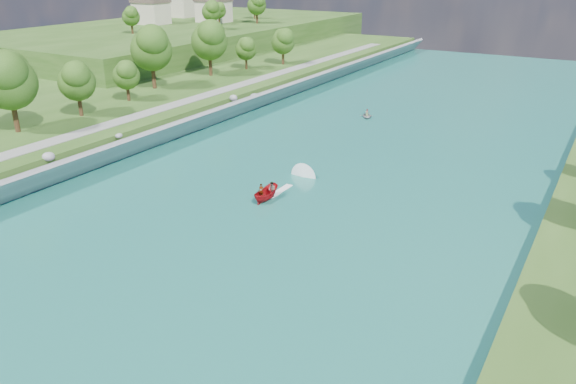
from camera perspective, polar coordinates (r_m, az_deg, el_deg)
The scene contains 10 objects.
ground at distance 56.33m, azimuth -7.54°, elevation -5.22°, with size 260.00×260.00×0.00m, color #2D5119.
river_water at distance 71.57m, azimuth 2.28°, elevation 1.16°, with size 55.00×240.00×0.10m, color #1B6861.
berm_west at distance 103.42m, azimuth -23.04°, elevation 7.06°, with size 45.00×240.00×3.50m, color #2D5119.
ridge_west at distance 177.13m, azimuth -10.06°, elevation 15.07°, with size 60.00×120.00×9.00m, color #2D5119.
riprap_bank at distance 85.26m, azimuth -13.42°, elevation 5.33°, with size 4.20×236.00×4.37m.
riverside_path at distance 89.79m, azimuth -16.37°, elevation 7.03°, with size 3.00×200.00×0.10m, color gray.
ridge_houses at distance 184.08m, azimuth -10.74°, elevation 18.05°, with size 29.50×29.50×8.40m.
trees_ridge at distance 168.06m, azimuth -6.57°, elevation 17.92°, with size 18.26×54.64×9.91m.
motorboat at distance 66.42m, azimuth -1.61°, elevation 0.18°, with size 3.60×18.98×2.15m.
raft at distance 102.09m, azimuth 8.01°, elevation 7.70°, with size 3.53×3.95×1.53m.
Camera 1 is at (31.57, -38.82, 25.86)m, focal length 35.00 mm.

